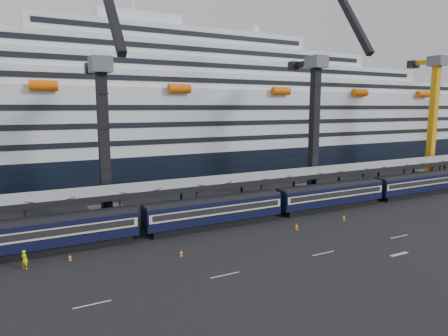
{
  "coord_description": "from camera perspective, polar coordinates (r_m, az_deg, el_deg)",
  "views": [
    {
      "loc": [
        -30.65,
        -35.22,
        15.57
      ],
      "look_at": [
        -6.69,
        10.0,
        7.74
      ],
      "focal_mm": 32.0,
      "sensor_mm": 36.0,
      "label": 1
    }
  ],
  "objects": [
    {
      "name": "cruise_ship",
      "position": [
        86.49,
        -7.96,
        6.47
      ],
      "size": [
        214.09,
        28.84,
        34.0
      ],
      "color": "black",
      "rests_on": "ground"
    },
    {
      "name": "traffic_cone_c",
      "position": [
        43.23,
        -6.16,
        -11.96
      ],
      "size": [
        0.36,
        0.36,
        0.72
      ],
      "color": "#F26107",
      "rests_on": "ground"
    },
    {
      "name": "traffic_cone_e",
      "position": [
        58.25,
        16.75,
        -6.77
      ],
      "size": [
        0.41,
        0.41,
        0.82
      ],
      "color": "#F26107",
      "rests_on": "ground"
    },
    {
      "name": "canopy",
      "position": [
        58.9,
        3.93,
        -1.42
      ],
      "size": [
        130.0,
        6.25,
        5.53
      ],
      "color": "#979A9F",
      "rests_on": "ground"
    },
    {
      "name": "ground",
      "position": [
        49.22,
        12.62,
        -9.96
      ],
      "size": [
        260.0,
        260.0,
        0.0
      ],
      "primitive_type": "plane",
      "color": "black",
      "rests_on": "ground"
    },
    {
      "name": "crane_dark_near",
      "position": [
        54.98,
        -16.74,
        4.53
      ],
      "size": [
        4.5,
        17.75,
        35.08
      ],
      "color": "#51535A",
      "rests_on": "ground"
    },
    {
      "name": "lane_markings",
      "position": [
        51.45,
        23.52,
        -9.65
      ],
      "size": [
        111.0,
        4.27,
        0.02
      ],
      "color": "beige",
      "rests_on": "ground"
    },
    {
      "name": "train",
      "position": [
        53.85,
        1.92,
        -5.68
      ],
      "size": [
        133.05,
        3.0,
        4.05
      ],
      "color": "black",
      "rests_on": "ground"
    },
    {
      "name": "traffic_cone_d",
      "position": [
        52.57,
        10.32,
        -8.19
      ],
      "size": [
        0.44,
        0.44,
        0.87
      ],
      "color": "#F26107",
      "rests_on": "ground"
    },
    {
      "name": "crane_dark_mid",
      "position": [
        69.84,
        13.01,
        6.66
      ],
      "size": [
        4.5,
        18.24,
        39.64
      ],
      "color": "#51535A",
      "rests_on": "ground"
    },
    {
      "name": "crane_yellow_near",
      "position": [
        95.24,
        27.98,
        6.89
      ],
      "size": [
        4.5,
        20.12,
        40.16
      ],
      "color": "#51535A",
      "rests_on": "ground"
    },
    {
      "name": "traffic_cone_b",
      "position": [
        44.78,
        -21.16,
        -11.8
      ],
      "size": [
        0.34,
        0.34,
        0.68
      ],
      "color": "#F26107",
      "rests_on": "ground"
    },
    {
      "name": "worker",
      "position": [
        44.12,
        -26.61,
        -11.62
      ],
      "size": [
        0.81,
        0.81,
        1.89
      ],
      "primitive_type": "imported",
      "rotation": [
        0.0,
        0.0,
        2.37
      ],
      "color": "#F4FA0D",
      "rests_on": "ground"
    }
  ]
}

